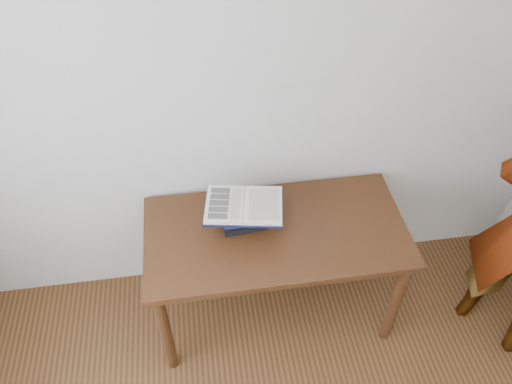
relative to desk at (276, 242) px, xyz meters
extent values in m
cube|color=#B6B4AC|center=(-0.10, 0.37, 0.66)|extent=(3.50, 0.04, 2.60)
cube|color=#441E11|center=(0.00, 0.00, 0.08)|extent=(1.37, 0.69, 0.04)
cylinder|color=#441E11|center=(-0.63, -0.28, -0.29)|extent=(0.06, 0.06, 0.70)
cylinder|color=#441E11|center=(0.63, -0.28, -0.29)|extent=(0.06, 0.06, 0.70)
cylinder|color=#441E11|center=(-0.63, 0.28, -0.29)|extent=(0.06, 0.06, 0.70)
cylinder|color=#441E11|center=(0.63, 0.28, -0.29)|extent=(0.06, 0.06, 0.70)
cube|color=black|center=(-0.16, 0.07, 0.11)|extent=(0.24, 0.17, 0.03)
cube|color=navy|center=(-0.16, 0.08, 0.14)|extent=(0.22, 0.13, 0.03)
cube|color=#AD8327|center=(-0.14, 0.09, 0.17)|extent=(0.25, 0.18, 0.03)
cube|color=maroon|center=(-0.16, 0.07, 0.20)|extent=(0.22, 0.17, 0.03)
cube|color=#9E7351|center=(-0.15, 0.07, 0.23)|extent=(0.22, 0.17, 0.03)
cube|color=black|center=(-0.16, 0.05, 0.25)|extent=(0.43, 0.34, 0.01)
cube|color=beige|center=(-0.26, 0.07, 0.26)|extent=(0.23, 0.29, 0.02)
cube|color=beige|center=(-0.06, 0.03, 0.26)|extent=(0.23, 0.29, 0.02)
cylinder|color=beige|center=(-0.16, 0.05, 0.26)|extent=(0.06, 0.26, 0.01)
cube|color=black|center=(-0.27, 0.16, 0.27)|extent=(0.10, 0.05, 0.00)
cube|color=black|center=(-0.27, 0.12, 0.27)|extent=(0.10, 0.05, 0.00)
cube|color=black|center=(-0.28, 0.07, 0.27)|extent=(0.10, 0.05, 0.00)
cube|color=black|center=(-0.29, 0.03, 0.27)|extent=(0.10, 0.05, 0.00)
cube|color=black|center=(-0.30, -0.01, 0.27)|extent=(0.10, 0.05, 0.00)
cube|color=beige|center=(-0.20, 0.06, 0.27)|extent=(0.09, 0.22, 0.00)
cube|color=beige|center=(-0.06, 0.03, 0.27)|extent=(0.19, 0.24, 0.00)
camera|label=1|loc=(-0.35, -1.67, 2.08)|focal=35.00mm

